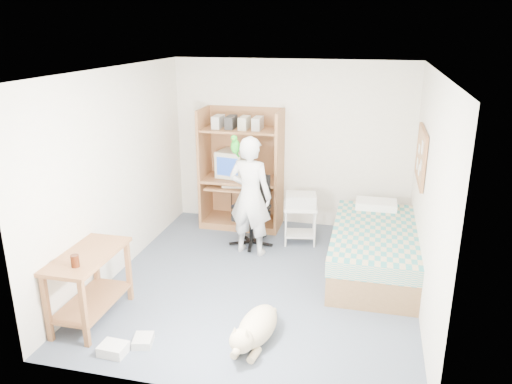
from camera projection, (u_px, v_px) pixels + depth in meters
floor at (262, 281)px, 6.05m from camera, size 4.00×4.00×0.00m
wall_back at (291, 144)px, 7.50m from camera, size 3.60×0.02×2.50m
wall_right at (428, 195)px, 5.26m from camera, size 0.02×4.00×2.50m
wall_left at (118, 173)px, 6.05m from camera, size 0.02×4.00×2.50m
ceiling at (263, 70)px, 5.26m from camera, size 3.60×4.00×0.02m
computer_hutch at (242, 174)px, 7.55m from camera, size 1.20×0.63×1.80m
bed at (374, 249)px, 6.24m from camera, size 1.02×2.02×0.66m
side_desk at (89, 277)px, 5.13m from camera, size 0.50×1.00×0.75m
corkboard at (421, 156)px, 6.03m from camera, size 0.04×0.94×0.66m
office_chair at (253, 220)px, 7.02m from camera, size 0.55×0.55×0.97m
person at (250, 196)px, 6.59m from camera, size 0.64×0.48×1.62m
parrot at (235, 145)px, 6.43m from camera, size 0.12×0.21×0.33m
dog at (255, 328)px, 4.82m from camera, size 0.43×1.00×0.38m
printer_cart at (300, 219)px, 7.03m from camera, size 0.51×0.44×0.55m
printer at (301, 200)px, 6.94m from camera, size 0.47×0.39×0.18m
crt_monitor at (234, 163)px, 7.54m from camera, size 0.49×0.51×0.40m
keyboard at (237, 186)px, 7.46m from camera, size 0.47×0.23×0.03m
pencil_cup at (261, 177)px, 7.40m from camera, size 0.08×0.08×0.12m
drink_glass at (75, 261)px, 4.76m from camera, size 0.08×0.08×0.12m
floor_box_a at (113, 349)px, 4.70m from camera, size 0.26×0.21×0.10m
floor_box_b at (143, 341)px, 4.84m from camera, size 0.22×0.25×0.08m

